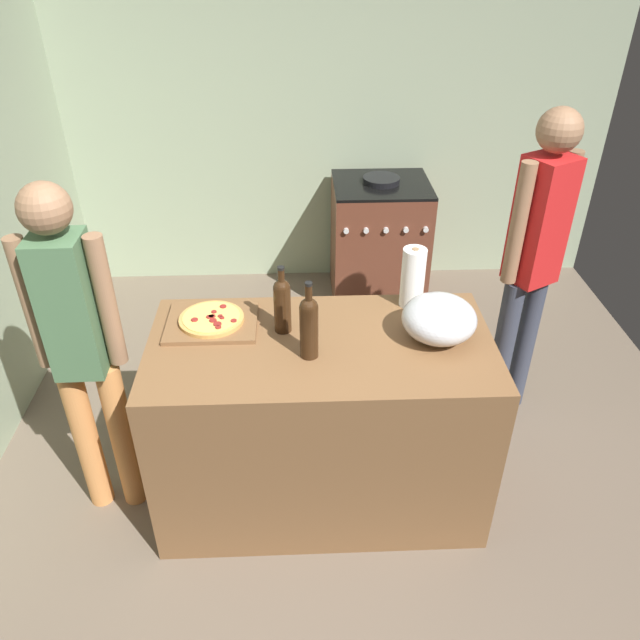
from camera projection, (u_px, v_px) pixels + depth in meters
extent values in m
cube|color=#6B5B4C|center=(329.00, 385.00, 3.86)|extent=(4.18, 3.45, 0.02)
cube|color=#99A889|center=(319.00, 107.00, 4.37)|extent=(4.18, 0.10, 2.60)
cube|color=brown|center=(321.00, 422.00, 2.91)|extent=(1.49, 0.77, 0.91)
cube|color=brown|center=(212.00, 323.00, 2.77)|extent=(0.40, 0.32, 0.02)
cylinder|color=tan|center=(212.00, 319.00, 2.76)|extent=(0.29, 0.29, 0.02)
cylinder|color=#EAC660|center=(211.00, 317.00, 2.75)|extent=(0.25, 0.25, 0.00)
cylinder|color=maroon|center=(220.00, 316.00, 2.75)|extent=(0.02, 0.02, 0.01)
cylinder|color=maroon|center=(213.00, 320.00, 2.72)|extent=(0.03, 0.03, 0.01)
cylinder|color=maroon|center=(211.00, 316.00, 2.75)|extent=(0.02, 0.02, 0.01)
cylinder|color=maroon|center=(222.00, 318.00, 2.74)|extent=(0.02, 0.02, 0.01)
cylinder|color=maroon|center=(217.00, 324.00, 2.70)|extent=(0.04, 0.04, 0.01)
cylinder|color=maroon|center=(223.00, 306.00, 2.82)|extent=(0.03, 0.03, 0.01)
cylinder|color=maroon|center=(209.00, 317.00, 2.74)|extent=(0.03, 0.03, 0.01)
cylinder|color=maroon|center=(218.00, 327.00, 2.67)|extent=(0.03, 0.03, 0.01)
cylinder|color=maroon|center=(214.00, 312.00, 2.78)|extent=(0.02, 0.02, 0.01)
cylinder|color=maroon|center=(234.00, 321.00, 2.72)|extent=(0.03, 0.03, 0.01)
cylinder|color=maroon|center=(213.00, 316.00, 2.75)|extent=(0.02, 0.02, 0.01)
cylinder|color=maroon|center=(195.00, 320.00, 2.72)|extent=(0.03, 0.03, 0.01)
cylinder|color=#B2B2B7|center=(437.00, 337.00, 2.68)|extent=(0.13, 0.13, 0.01)
ellipsoid|color=silver|center=(439.00, 319.00, 2.63)|extent=(0.32, 0.32, 0.19)
cylinder|color=white|center=(413.00, 278.00, 2.84)|extent=(0.11, 0.11, 0.29)
cylinder|color=#997551|center=(413.00, 277.00, 2.83)|extent=(0.03, 0.03, 0.29)
cylinder|color=#331E0F|center=(309.00, 332.00, 2.51)|extent=(0.08, 0.08, 0.24)
sphere|color=#331E0F|center=(309.00, 307.00, 2.45)|extent=(0.08, 0.08, 0.08)
cylinder|color=#331E0F|center=(309.00, 294.00, 2.42)|extent=(0.03, 0.03, 0.08)
cylinder|color=black|center=(308.00, 284.00, 2.39)|extent=(0.03, 0.03, 0.01)
cylinder|color=#331E0F|center=(282.00, 309.00, 2.68)|extent=(0.07, 0.07, 0.21)
sphere|color=#331E0F|center=(282.00, 288.00, 2.62)|extent=(0.07, 0.07, 0.07)
cylinder|color=#331E0F|center=(281.00, 276.00, 2.59)|extent=(0.03, 0.03, 0.07)
cylinder|color=black|center=(281.00, 268.00, 2.57)|extent=(0.03, 0.03, 0.01)
cube|color=brown|center=(379.00, 243.00, 4.52)|extent=(0.67, 0.59, 0.87)
cube|color=black|center=(382.00, 185.00, 4.28)|extent=(0.67, 0.59, 0.02)
cylinder|color=silver|center=(346.00, 231.00, 4.13)|extent=(0.04, 0.02, 0.04)
cylinder|color=silver|center=(366.00, 231.00, 4.13)|extent=(0.04, 0.02, 0.04)
cylinder|color=silver|center=(386.00, 230.00, 4.14)|extent=(0.04, 0.02, 0.04)
cylinder|color=silver|center=(406.00, 230.00, 4.14)|extent=(0.04, 0.02, 0.04)
cylinder|color=silver|center=(426.00, 229.00, 4.15)|extent=(0.04, 0.02, 0.04)
cylinder|color=black|center=(381.00, 180.00, 4.27)|extent=(0.25, 0.25, 0.04)
cylinder|color=#D88C4C|center=(86.00, 438.00, 2.88)|extent=(0.11, 0.11, 0.82)
cylinder|color=#D88C4C|center=(122.00, 437.00, 2.89)|extent=(0.11, 0.11, 0.82)
cube|color=#4C724C|center=(70.00, 306.00, 2.49)|extent=(0.21, 0.20, 0.62)
cylinder|color=#936B4C|center=(32.00, 304.00, 2.47)|extent=(0.08, 0.08, 0.58)
cylinder|color=#936B4C|center=(107.00, 302.00, 2.49)|extent=(0.08, 0.08, 0.58)
sphere|color=#936B4C|center=(44.00, 208.00, 2.26)|extent=(0.20, 0.20, 0.20)
cylinder|color=#383D4C|center=(525.00, 342.00, 3.49)|extent=(0.11, 0.11, 0.86)
cylinder|color=#383D4C|center=(503.00, 351.00, 3.42)|extent=(0.11, 0.11, 0.86)
cube|color=red|center=(540.00, 221.00, 3.04)|extent=(0.29, 0.28, 0.65)
cylinder|color=#936B4C|center=(563.00, 211.00, 3.09)|extent=(0.08, 0.08, 0.61)
cylinder|color=#936B4C|center=(518.00, 225.00, 2.96)|extent=(0.08, 0.08, 0.61)
sphere|color=#936B4C|center=(560.00, 130.00, 2.79)|extent=(0.21, 0.21, 0.21)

